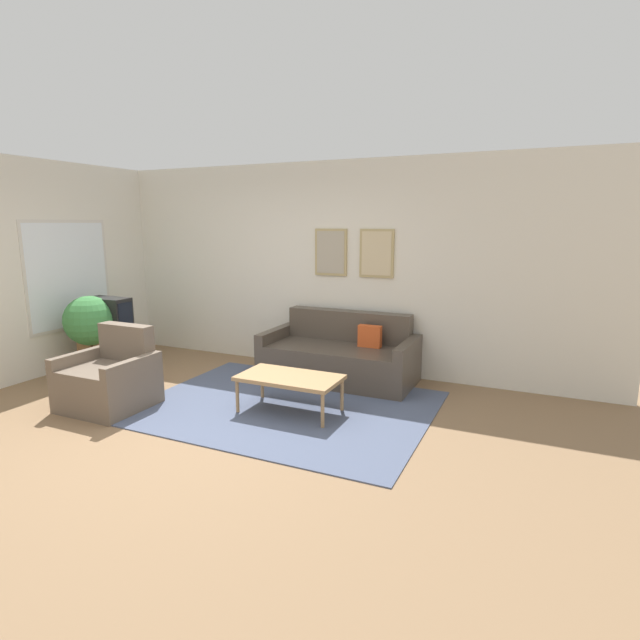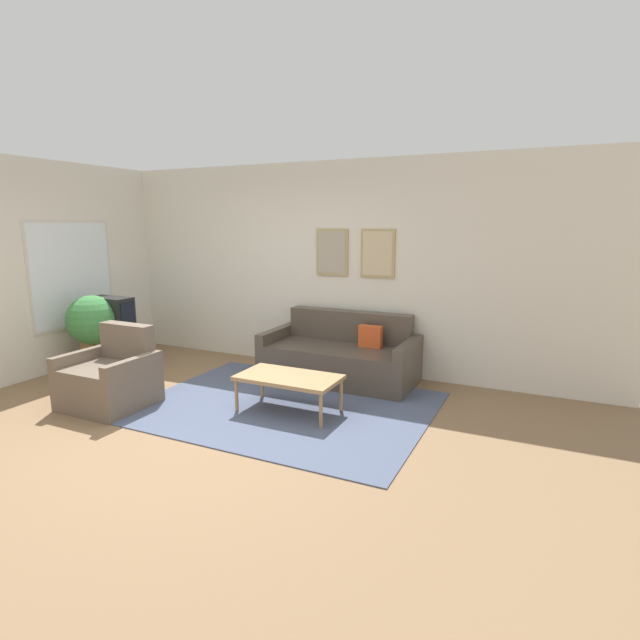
# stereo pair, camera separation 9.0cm
# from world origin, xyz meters

# --- Properties ---
(ground_plane) EXTENTS (16.00, 16.00, 0.00)m
(ground_plane) POSITION_xyz_m (0.00, 0.00, 0.00)
(ground_plane) COLOR #846647
(area_rug) EXTENTS (3.03, 2.32, 0.01)m
(area_rug) POSITION_xyz_m (0.59, 0.86, 0.01)
(area_rug) COLOR #4C5670
(area_rug) RESTS_ON ground_plane
(wall_back) EXTENTS (8.00, 0.09, 2.70)m
(wall_back) POSITION_xyz_m (0.01, 2.45, 1.35)
(wall_back) COLOR silver
(wall_back) RESTS_ON ground_plane
(wall_left_window) EXTENTS (0.08, 8.00, 2.70)m
(wall_left_window) POSITION_xyz_m (-2.77, 0.62, 1.35)
(wall_left_window) COLOR silver
(wall_left_window) RESTS_ON ground_plane
(couch) EXTENTS (1.86, 0.90, 0.82)m
(couch) POSITION_xyz_m (0.76, 1.98, 0.29)
(couch) COLOR #4C4238
(couch) RESTS_ON ground_plane
(coffee_table) EXTENTS (1.04, 0.57, 0.39)m
(coffee_table) POSITION_xyz_m (0.71, 0.75, 0.36)
(coffee_table) COLOR #A87F51
(coffee_table) RESTS_ON ground_plane
(tv_stand) EXTENTS (0.71, 0.47, 0.57)m
(tv_stand) POSITION_xyz_m (-2.13, 1.09, 0.28)
(tv_stand) COLOR olive
(tv_stand) RESTS_ON ground_plane
(tv) EXTENTS (0.60, 0.28, 0.41)m
(tv) POSITION_xyz_m (-2.13, 1.09, 0.77)
(tv) COLOR black
(tv) RESTS_ON tv_stand
(armchair) EXTENTS (0.83, 0.76, 0.84)m
(armchair) POSITION_xyz_m (-1.09, 0.11, 0.29)
(armchair) COLOR #6B5B4C
(armchair) RESTS_ON ground_plane
(potted_plant_tall) EXTENTS (0.63, 0.63, 1.02)m
(potted_plant_tall) POSITION_xyz_m (-2.21, 0.86, 0.68)
(potted_plant_tall) COLOR beige
(potted_plant_tall) RESTS_ON ground_plane
(potted_plant_by_window) EXTENTS (0.51, 0.51, 0.83)m
(potted_plant_by_window) POSITION_xyz_m (-2.39, 1.33, 0.52)
(potted_plant_by_window) COLOR #935638
(potted_plant_by_window) RESTS_ON ground_plane
(potted_plant_small) EXTENTS (0.59, 0.59, 0.94)m
(potted_plant_small) POSITION_xyz_m (-2.16, 1.13, 0.60)
(potted_plant_small) COLOR #935638
(potted_plant_small) RESTS_ON ground_plane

